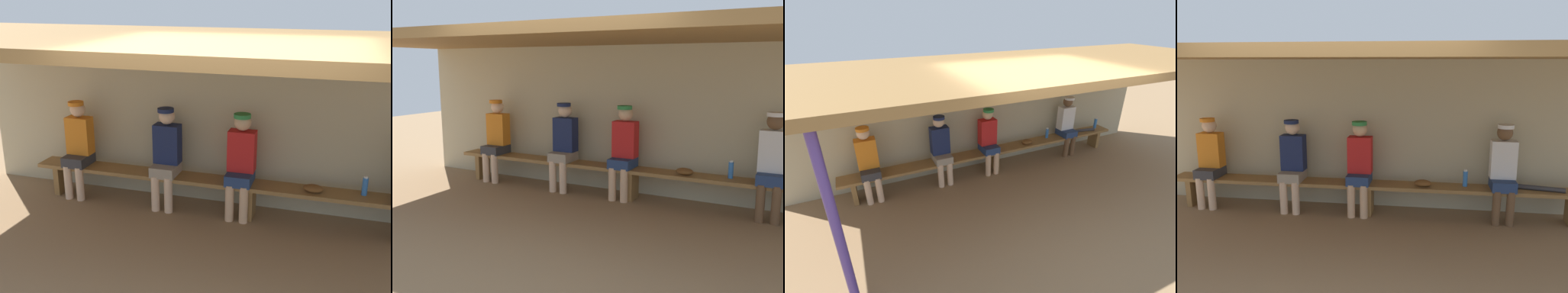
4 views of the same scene
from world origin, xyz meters
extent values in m
plane|color=#8C6D4C|center=(0.00, 0.00, 0.00)|extent=(24.00, 24.00, 0.00)
cube|color=#B7AD8C|center=(0.00, 2.00, 1.10)|extent=(8.00, 0.20, 2.20)
cube|color=olive|center=(0.00, 0.70, 2.26)|extent=(8.00, 2.80, 0.12)
cube|color=olive|center=(0.00, 1.55, 0.43)|extent=(6.00, 0.36, 0.05)
cube|color=olive|center=(-2.75, 1.55, 0.21)|extent=(0.08, 0.29, 0.41)
cube|color=olive|center=(0.00, 1.55, 0.21)|extent=(0.08, 0.29, 0.41)
cube|color=gray|center=(-1.14, 1.53, 0.53)|extent=(0.32, 0.40, 0.14)
cylinder|color=beige|center=(-1.23, 1.37, 0.24)|extent=(0.11, 0.11, 0.48)
cylinder|color=beige|center=(-1.05, 1.37, 0.24)|extent=(0.11, 0.11, 0.48)
cube|color=#19234C|center=(-1.14, 1.61, 0.86)|extent=(0.34, 0.20, 0.52)
sphere|color=beige|center=(-1.14, 1.61, 1.23)|extent=(0.21, 0.21, 0.21)
cylinder|color=#19234C|center=(-1.14, 1.57, 1.32)|extent=(0.21, 0.21, 0.05)
cube|color=navy|center=(-0.15, 1.53, 0.53)|extent=(0.32, 0.40, 0.14)
cylinder|color=#DBAD84|center=(-0.24, 1.37, 0.24)|extent=(0.11, 0.11, 0.48)
cylinder|color=#DBAD84|center=(-0.06, 1.37, 0.24)|extent=(0.11, 0.11, 0.48)
cube|color=red|center=(-0.15, 1.61, 0.86)|extent=(0.34, 0.20, 0.52)
sphere|color=#DBAD84|center=(-0.15, 1.61, 1.23)|extent=(0.21, 0.21, 0.21)
cylinder|color=#2D8442|center=(-0.15, 1.57, 1.32)|extent=(0.21, 0.21, 0.05)
cube|color=#333338|center=(-2.44, 1.53, 0.53)|extent=(0.32, 0.40, 0.14)
cylinder|color=beige|center=(-2.53, 1.37, 0.24)|extent=(0.11, 0.11, 0.48)
cylinder|color=beige|center=(-2.35, 1.37, 0.24)|extent=(0.11, 0.11, 0.48)
cube|color=orange|center=(-2.44, 1.61, 0.86)|extent=(0.34, 0.20, 0.52)
sphere|color=beige|center=(-2.44, 1.61, 1.23)|extent=(0.21, 0.21, 0.21)
cylinder|color=orange|center=(-2.44, 1.57, 1.32)|extent=(0.21, 0.21, 0.05)
cylinder|color=blue|center=(1.34, 1.60, 0.57)|extent=(0.06, 0.06, 0.21)
cylinder|color=white|center=(1.34, 1.60, 0.69)|extent=(0.05, 0.05, 0.02)
ellipsoid|color=brown|center=(0.76, 1.51, 0.51)|extent=(0.25, 0.19, 0.09)
camera|label=1|loc=(0.97, -3.96, 2.75)|focal=43.89mm
camera|label=2|loc=(2.29, -4.28, 1.90)|focal=41.28mm
camera|label=3|loc=(-2.49, -3.13, 3.06)|focal=26.24mm
camera|label=4|loc=(0.83, -3.86, 2.16)|focal=36.62mm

